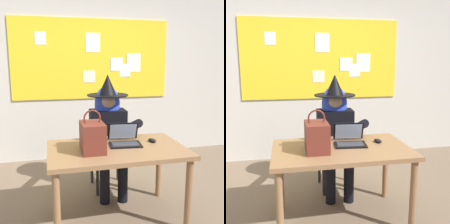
# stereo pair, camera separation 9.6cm
# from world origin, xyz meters

# --- Properties ---
(wall_back_bulletin) EXTENTS (5.75, 2.03, 2.63)m
(wall_back_bulletin) POSITION_xyz_m (-0.00, 1.99, 1.33)
(wall_back_bulletin) COLOR beige
(wall_back_bulletin) RESTS_ON ground
(desk_main) EXTENTS (1.27, 0.78, 0.73)m
(desk_main) POSITION_xyz_m (-0.08, 0.15, 0.64)
(desk_main) COLOR #8E6642
(desk_main) RESTS_ON ground
(chair_at_desk) EXTENTS (0.43, 0.43, 0.89)m
(chair_at_desk) POSITION_xyz_m (-0.01, 0.89, 0.50)
(chair_at_desk) COLOR #2D3347
(chair_at_desk) RESTS_ON ground
(person_costumed) EXTENTS (0.61, 0.71, 1.37)m
(person_costumed) POSITION_xyz_m (-0.01, 0.77, 0.77)
(person_costumed) COLOR black
(person_costumed) RESTS_ON ground
(laptop) EXTENTS (0.33, 0.31, 0.20)m
(laptop) POSITION_xyz_m (0.03, 0.25, 0.77)
(laptop) COLOR black
(laptop) RESTS_ON desk_main
(computer_mouse) EXTENTS (0.09, 0.12, 0.03)m
(computer_mouse) POSITION_xyz_m (0.31, 0.23, 0.75)
(computer_mouse) COLOR black
(computer_mouse) RESTS_ON desk_main
(handbag) EXTENTS (0.20, 0.30, 0.38)m
(handbag) POSITION_xyz_m (-0.31, 0.10, 0.86)
(handbag) COLOR maroon
(handbag) RESTS_ON desk_main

